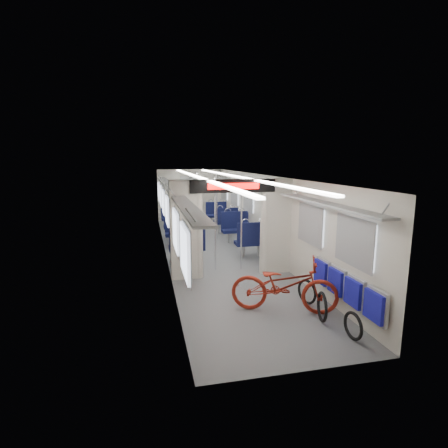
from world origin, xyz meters
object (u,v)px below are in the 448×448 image
bike_hoop_c (307,293)px  seat_bay_far_right (221,216)px  seat_bay_near_left (183,235)px  bike_hoop_a (353,327)px  flip_bench (345,287)px  seat_bay_far_left (175,218)px  stanchion_far_left (198,207)px  stanchion_far_right (217,206)px  stanchion_near_left (215,225)px  stanchion_near_right (241,225)px  bike_hoop_b (322,308)px  seat_bay_near_right (243,231)px  bicycle (284,285)px

bike_hoop_c → seat_bay_far_right: size_ratio=0.24×
seat_bay_near_left → bike_hoop_a: bearing=-70.1°
flip_bench → seat_bay_far_left: seat_bay_far_left is taller
stanchion_far_left → stanchion_far_right: 0.71m
stanchion_near_left → stanchion_near_right: (0.65, -0.08, 0.00)m
flip_bench → bike_hoop_b: size_ratio=3.99×
stanchion_near_left → seat_bay_near_left: bearing=110.0°
bike_hoop_a → seat_bay_near_right: 5.75m
flip_bench → bike_hoop_c: (-0.35, 0.73, -0.36)m
bike_hoop_c → seat_bay_far_left: seat_bay_far_left is taller
bike_hoop_a → stanchion_near_right: 3.98m
stanchion_near_right → stanchion_far_left: same height
stanchion_far_left → stanchion_far_right: size_ratio=1.00×
bicycle → seat_bay_far_right: (0.50, 7.83, 0.03)m
bike_hoop_a → stanchion_near_left: bearing=109.9°
stanchion_far_left → bicycle: bearing=-83.2°
seat_bay_near_right → stanchion_far_right: stanchion_far_right is taller
seat_bay_far_right → stanchion_far_right: bearing=-106.6°
stanchion_near_left → stanchion_far_right: 3.49m
seat_bay_near_left → flip_bench: bearing=-64.9°
bike_hoop_a → bike_hoop_c: 1.42m
flip_bench → stanchion_near_right: stanchion_near_right is taller
bike_hoop_b → stanchion_near_right: size_ratio=0.23×
bike_hoop_c → stanchion_far_right: size_ratio=0.21×
bicycle → stanchion_near_left: size_ratio=0.84×
flip_bench → seat_bay_far_right: size_ratio=1.06×
bicycle → seat_bay_far_right: seat_bay_far_right is taller
bike_hoop_c → seat_bay_near_right: 4.33m
bicycle → flip_bench: bicycle is taller
seat_bay_far_left → bike_hoop_b: bearing=-76.9°
bike_hoop_a → seat_bay_near_left: bearing=109.9°
seat_bay_near_right → seat_bay_far_right: bearing=90.0°
stanchion_near_left → stanchion_far_left: bearing=89.3°
seat_bay_far_right → stanchion_far_right: stanchion_far_right is taller
seat_bay_near_right → stanchion_far_right: size_ratio=0.96×
seat_bay_far_right → stanchion_near_left: 5.34m
flip_bench → stanchion_near_left: size_ratio=0.92×
seat_bay_far_left → stanchion_far_left: stanchion_far_left is taller
seat_bay_near_right → stanchion_far_right: 1.74m
seat_bay_near_right → stanchion_near_right: size_ratio=0.96×
bike_hoop_b → stanchion_near_right: 3.30m
bike_hoop_b → flip_bench: bearing=2.9°
seat_bay_far_right → stanchion_far_left: 2.33m
bike_hoop_a → stanchion_near_right: stanchion_near_right is taller
seat_bay_near_left → seat_bay_near_right: size_ratio=1.02×
seat_bay_far_left → stanchion_near_right: size_ratio=0.92×
seat_bay_near_left → bike_hoop_c: bearing=-65.1°
bike_hoop_a → bike_hoop_b: bearing=104.1°
seat_bay_far_right → bike_hoop_a: bearing=-89.0°
seat_bay_far_right → stanchion_far_right: size_ratio=0.87×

